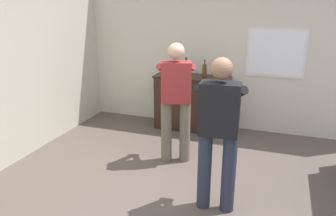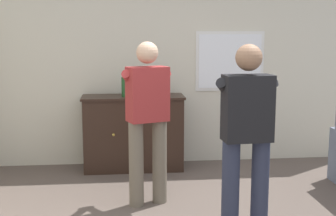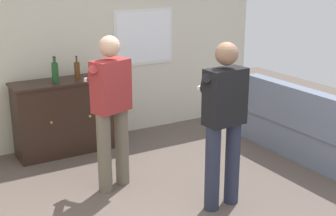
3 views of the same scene
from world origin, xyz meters
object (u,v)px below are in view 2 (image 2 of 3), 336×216
Objects in this scene: sideboard_cabinet at (133,133)px; person_standing_right at (246,134)px; bottle_liquor_amber at (149,87)px; bottle_wine_green at (125,86)px; person_standing_left at (147,115)px.

person_standing_right reaches higher than sideboard_cabinet.
bottle_liquor_amber is at bearing 4.70° from sideboard_cabinet.
sideboard_cabinet is at bearing 24.85° from bottle_wine_green.
bottle_liquor_amber is 2.32m from person_standing_right.
bottle_wine_green is 0.19× the size of person_standing_right.
bottle_wine_green reaches higher than bottle_liquor_amber.
person_standing_left and person_standing_right have the same top height.
bottle_wine_green is at bearing -168.12° from bottle_liquor_amber.
bottle_liquor_amber reaches higher than sideboard_cabinet.
person_standing_left reaches higher than sideboard_cabinet.
person_standing_right reaches higher than bottle_wine_green.
person_standing_right is (0.77, -0.94, 0.00)m from person_standing_left.
bottle_liquor_amber is 0.17× the size of person_standing_left.
person_standing_left is at bearing -94.27° from bottle_liquor_amber.
person_standing_left reaches higher than bottle_liquor_amber.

